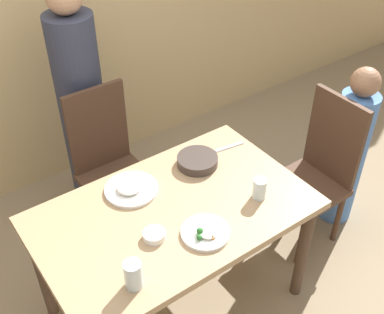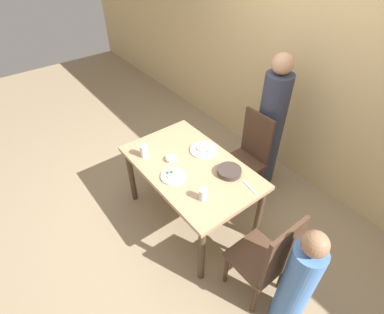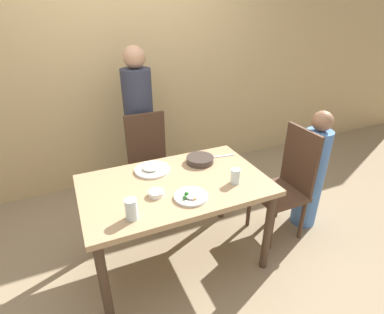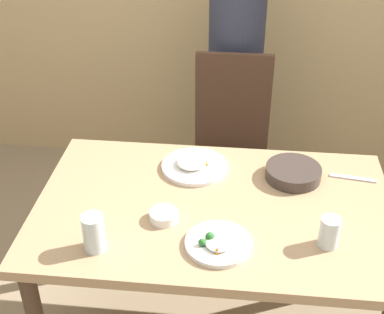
{
  "view_description": "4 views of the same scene",
  "coord_description": "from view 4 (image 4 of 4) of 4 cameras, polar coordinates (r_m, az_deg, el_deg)",
  "views": [
    {
      "loc": [
        -0.9,
        -1.4,
        2.36
      ],
      "look_at": [
        0.13,
        0.03,
        0.98
      ],
      "focal_mm": 45.0,
      "sensor_mm": 36.0,
      "label": 1
    },
    {
      "loc": [
        1.65,
        -1.26,
        2.58
      ],
      "look_at": [
        0.09,
        -0.06,
        0.93
      ],
      "focal_mm": 28.0,
      "sensor_mm": 36.0,
      "label": 2
    },
    {
      "loc": [
        -0.63,
        -1.72,
        1.86
      ],
      "look_at": [
        0.09,
        -0.1,
        0.97
      ],
      "focal_mm": 28.0,
      "sensor_mm": 36.0,
      "label": 3
    },
    {
      "loc": [
        0.08,
        -1.56,
        1.95
      ],
      "look_at": [
        -0.08,
        0.01,
        0.93
      ],
      "focal_mm": 50.0,
      "sensor_mm": 36.0,
      "label": 4
    }
  ],
  "objects": [
    {
      "name": "chair_adult_spot",
      "position": [
        2.73,
        4.1,
        0.84
      ],
      "size": [
        0.4,
        0.4,
        0.98
      ],
      "color": "#4C3323",
      "rests_on": "ground_plane"
    },
    {
      "name": "person_adult",
      "position": [
        2.89,
        4.55,
        7.82
      ],
      "size": [
        0.29,
        0.29,
        1.56
      ],
      "color": "#33384C",
      "rests_on": "ground_plane"
    },
    {
      "name": "plate_rice_adult",
      "position": [
        2.17,
        0.21,
        -0.9
      ],
      "size": [
        0.27,
        0.27,
        0.05
      ],
      "color": "white",
      "rests_on": "dining_table"
    },
    {
      "name": "fork_steel",
      "position": [
        2.21,
        16.79,
        -2.16
      ],
      "size": [
        0.18,
        0.05,
        0.01
      ],
      "color": "silver",
      "rests_on": "dining_table"
    },
    {
      "name": "glass_water_short",
      "position": [
        1.83,
        14.44,
        -7.78
      ],
      "size": [
        0.07,
        0.07,
        0.11
      ],
      "color": "silver",
      "rests_on": "dining_table"
    },
    {
      "name": "dining_table",
      "position": [
        2.04,
        2.33,
        -7.13
      ],
      "size": [
        1.32,
        0.82,
        0.73
      ],
      "color": "tan",
      "rests_on": "ground_plane"
    },
    {
      "name": "plate_rice_child",
      "position": [
        1.8,
        2.79,
        -9.18
      ],
      "size": [
        0.23,
        0.23,
        0.05
      ],
      "color": "white",
      "rests_on": "dining_table"
    },
    {
      "name": "bowl_curry",
      "position": [
        2.14,
        10.75,
        -1.61
      ],
      "size": [
        0.22,
        0.22,
        0.05
      ],
      "color": "#3D332D",
      "rests_on": "dining_table"
    },
    {
      "name": "bowl_rice_small",
      "position": [
        1.9,
        -3.02,
        -6.23
      ],
      "size": [
        0.1,
        0.1,
        0.04
      ],
      "color": "white",
      "rests_on": "dining_table"
    },
    {
      "name": "glass_water_tall",
      "position": [
        1.79,
        -10.43,
        -7.95
      ],
      "size": [
        0.08,
        0.08,
        0.13
      ],
      "color": "silver",
      "rests_on": "dining_table"
    }
  ]
}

